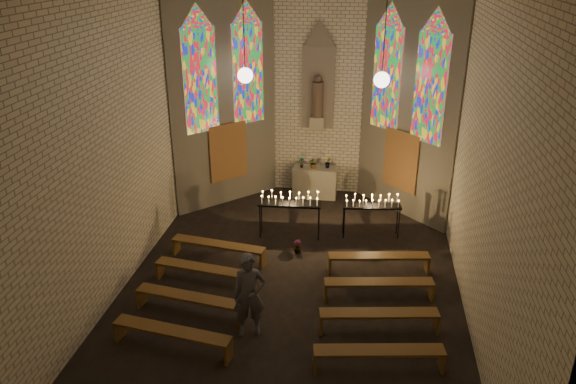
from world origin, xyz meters
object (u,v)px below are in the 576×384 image
Objects in this scene: votive_stand_right at (372,203)px; aisle_flower_pot at (297,246)px; altar at (315,182)px; visitor at (249,295)px; votive_stand_left at (290,201)px.

aisle_flower_pot is at bearing -154.25° from votive_stand_right.
votive_stand_right is (1.84, -2.51, 0.52)m from altar.
visitor is at bearing -124.31° from votive_stand_right.
votive_stand_right is at bearing -53.76° from altar.
altar is 3.16m from votive_stand_right.
votive_stand_left is 2.28m from votive_stand_right.
visitor is at bearing -98.78° from aisle_flower_pot.
votive_stand_left reaches higher than votive_stand_right.
visitor is (-0.54, -3.51, 0.76)m from aisle_flower_pot.
altar is 7.29m from visitor.
votive_stand_left is (-0.41, -2.86, 0.60)m from altar.
altar is 0.79× the size of votive_stand_left.
altar is at bearing 88.84° from aisle_flower_pot.
votive_stand_left is (-0.34, 0.88, 0.92)m from aisle_flower_pot.
aisle_flower_pot is 3.64m from visitor.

